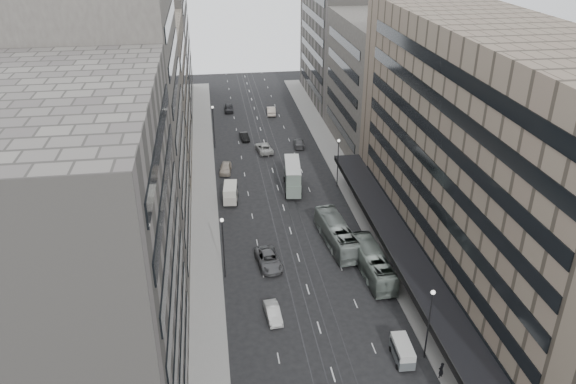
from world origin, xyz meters
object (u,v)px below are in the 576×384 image
double_decker (293,176)px  vw_microbus (402,351)px  bus_far (337,234)px  bus_near (372,263)px  sedan_2 (269,260)px  sedan_1 (273,313)px  panel_van (230,193)px  pedestrian (441,370)px

double_decker → vw_microbus: double_decker is taller
bus_far → double_decker: double_decker is taller
bus_near → sedan_2: (-12.53, 3.74, -0.78)m
bus_far → sedan_1: 17.47m
sedan_1 → double_decker: bearing=72.7°
bus_far → sedan_1: bearing=48.2°
panel_van → pedestrian: bearing=-60.0°
sedan_1 → sedan_2: (0.74, 10.43, 0.13)m
bus_near → sedan_1: size_ratio=2.71×
sedan_1 → pedestrian: pedestrian is taller
bus_far → vw_microbus: bus_far is taller
double_decker → pedestrian: (7.92, -42.84, -1.45)m
vw_microbus → sedan_2: vw_microbus is taller
bus_far → sedan_2: bus_far is taller
panel_van → bus_far: bearing=-41.9°
vw_microbus → panel_van: size_ratio=0.85×
sedan_1 → pedestrian: (14.97, -11.34, 0.33)m
sedan_1 → bus_far: bearing=48.7°
double_decker → bus_far: bearing=-73.1°
bus_near → sedan_1: (-13.27, -6.69, -0.91)m
sedan_2 → pedestrian: (14.23, -21.77, 0.20)m
bus_far → double_decker: bearing=-84.5°
bus_far → panel_van: bearing=-52.9°
bus_near → sedan_2: bus_near is taller
vw_microbus → pedestrian: 4.15m
double_decker → sedan_2: double_decker is taller
double_decker → sedan_1: size_ratio=2.01×
sedan_1 → vw_microbus: bearing=-39.4°
bus_far → pedestrian: size_ratio=6.86×
bus_far → sedan_2: 10.33m
bus_far → pedestrian: 25.76m
bus_near → vw_microbus: (-1.19, -15.05, -0.45)m
double_decker → panel_van: double_decker is taller
double_decker → panel_van: (-10.18, -2.66, -0.93)m
bus_far → pedestrian: bus_far is taller
bus_near → bus_far: bearing=-70.5°
bus_near → double_decker: 25.59m
bus_far → vw_microbus: size_ratio=3.08×
sedan_1 → pedestrian: 18.78m
bus_far → pedestrian: (4.58, -25.34, -0.66)m
bus_near → sedan_1: 14.89m
bus_near → pedestrian: (1.70, -18.03, -0.58)m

